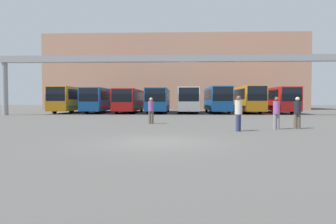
{
  "coord_description": "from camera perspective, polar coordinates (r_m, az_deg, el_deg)",
  "views": [
    {
      "loc": [
        0.85,
        -11.31,
        1.58
      ],
      "look_at": [
        -0.44,
        22.64,
        0.3
      ],
      "focal_mm": 32.0,
      "sensor_mm": 36.0,
      "label": 1
    }
  ],
  "objects": [
    {
      "name": "pedestrian_near_center",
      "position": [
        20.49,
        -3.25,
        0.4
      ],
      "size": [
        0.37,
        0.37,
        1.8
      ],
      "rotation": [
        0.0,
        0.0,
        6.05
      ],
      "color": "brown",
      "rests_on": "ground"
    },
    {
      "name": "bus_slot_1",
      "position": [
        41.51,
        -12.41,
        2.44
      ],
      "size": [
        2.48,
        12.49,
        3.16
      ],
      "color": "#1959A5",
      "rests_on": "ground"
    },
    {
      "name": "bus_slot_2",
      "position": [
        40.35,
        -7.25,
        2.38
      ],
      "size": [
        2.59,
        11.76,
        3.03
      ],
      "color": "red",
      "rests_on": "ground"
    },
    {
      "name": "pedestrian_far_center",
      "position": [
        15.89,
        13.28,
        -0.07
      ],
      "size": [
        0.38,
        0.38,
        1.84
      ],
      "rotation": [
        0.0,
        0.0,
        4.11
      ],
      "color": "navy",
      "rests_on": "ground"
    },
    {
      "name": "bus_slot_5",
      "position": [
        39.81,
        9.27,
        2.57
      ],
      "size": [
        2.49,
        11.16,
        3.28
      ],
      "color": "#1959A5",
      "rests_on": "ground"
    },
    {
      "name": "pedestrian_mid_left",
      "position": [
        17.53,
        19.96,
        -0.03
      ],
      "size": [
        0.37,
        0.37,
        1.79
      ],
      "rotation": [
        0.0,
        0.0,
        0.15
      ],
      "color": "gray",
      "rests_on": "ground"
    },
    {
      "name": "bus_slot_0",
      "position": [
        41.55,
        -17.95,
        2.49
      ],
      "size": [
        2.48,
        10.18,
        3.3
      ],
      "color": "orange",
      "rests_on": "ground"
    },
    {
      "name": "bus_slot_7",
      "position": [
        42.06,
        19.61,
        2.39
      ],
      "size": [
        2.45,
        12.4,
        3.19
      ],
      "color": "red",
      "rests_on": "ground"
    },
    {
      "name": "bus_slot_6",
      "position": [
        40.77,
        14.59,
        2.57
      ],
      "size": [
        2.43,
        11.77,
        3.35
      ],
      "color": "orange",
      "rests_on": "ground"
    },
    {
      "name": "ground_plane",
      "position": [
        11.45,
        -2.1,
        -5.77
      ],
      "size": [
        200.0,
        200.0,
        0.0
      ],
      "primitive_type": "plane",
      "color": "#514F4C"
    },
    {
      "name": "building_backdrop",
      "position": [
        57.84,
        1.34,
        7.18
      ],
      "size": [
        46.41,
        12.0,
        13.29
      ],
      "color": "tan",
      "rests_on": "ground"
    },
    {
      "name": "bus_slot_4",
      "position": [
        39.43,
        3.74,
        2.53
      ],
      "size": [
        2.55,
        10.96,
        3.19
      ],
      "color": "silver",
      "rests_on": "ground"
    },
    {
      "name": "bus_slot_3",
      "position": [
        40.03,
        -1.79,
        2.46
      ],
      "size": [
        2.6,
        12.0,
        3.11
      ],
      "color": "#1959A5",
      "rests_on": "ground"
    },
    {
      "name": "overhead_gantry",
      "position": [
        32.51,
        0.67,
        9.2
      ],
      "size": [
        37.26,
        0.8,
        6.45
      ],
      "color": "gray",
      "rests_on": "ground"
    },
    {
      "name": "pedestrian_mid_right",
      "position": [
        18.37,
        23.41,
        0.02
      ],
      "size": [
        0.37,
        0.37,
        1.79
      ],
      "rotation": [
        0.0,
        0.0,
        2.89
      ],
      "color": "brown",
      "rests_on": "ground"
    }
  ]
}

